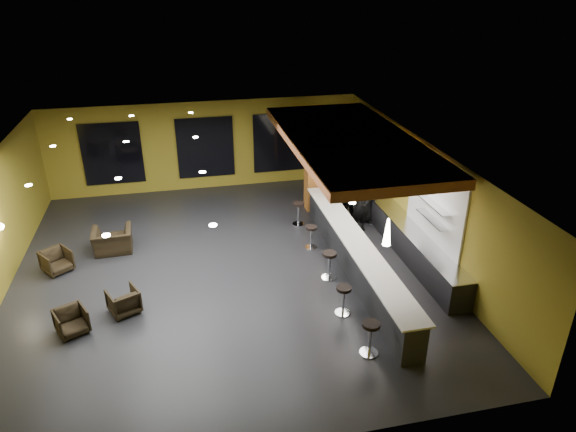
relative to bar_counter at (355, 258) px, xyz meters
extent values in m
cube|color=black|center=(-3.65, 1.00, -0.55)|extent=(12.00, 13.00, 0.10)
cube|color=black|center=(-3.65, 1.00, 3.05)|extent=(12.00, 13.00, 0.10)
cube|color=olive|center=(-3.65, 7.55, 1.25)|extent=(12.00, 0.10, 3.50)
cube|color=olive|center=(-3.65, -5.55, 1.25)|extent=(12.00, 0.10, 3.50)
cube|color=olive|center=(2.40, 1.00, 1.25)|extent=(0.10, 13.00, 3.50)
cube|color=#9C532D|center=(0.35, 2.00, 2.86)|extent=(3.60, 8.00, 0.28)
cube|color=black|center=(-7.15, 7.44, 1.20)|extent=(2.20, 0.06, 2.40)
cube|color=black|center=(-3.65, 7.44, 1.20)|extent=(2.20, 0.06, 2.40)
cube|color=black|center=(-0.65, 7.44, 1.20)|extent=(2.20, 0.06, 2.40)
cube|color=white|center=(2.31, 0.00, 1.50)|extent=(0.06, 3.20, 2.40)
cube|color=black|center=(0.00, 0.00, 0.00)|extent=(0.60, 8.00, 1.00)
cube|color=silver|center=(0.00, 0.00, 0.52)|extent=(0.78, 8.10, 0.05)
cube|color=black|center=(2.00, 0.50, -0.07)|extent=(0.70, 6.00, 0.86)
cube|color=silver|center=(2.00, 0.50, 0.39)|extent=(0.72, 6.00, 0.03)
cube|color=silver|center=(2.17, -0.20, 1.10)|extent=(0.30, 1.50, 0.03)
cube|color=silver|center=(2.17, -0.20, 1.55)|extent=(0.30, 1.50, 0.03)
cube|color=#9A5922|center=(0.00, 4.60, 1.25)|extent=(0.60, 0.60, 3.50)
sphere|color=#FFE5B2|center=(-9.53, 1.50, 1.30)|extent=(0.22, 0.22, 0.22)
cone|color=white|center=(0.00, -2.00, 1.85)|extent=(0.20, 0.20, 0.70)
cone|color=white|center=(0.00, 0.50, 1.85)|extent=(0.20, 0.20, 0.70)
cone|color=white|center=(0.00, 3.00, 1.85)|extent=(0.20, 0.20, 0.70)
imported|color=black|center=(1.06, 2.55, 0.37)|extent=(0.68, 0.48, 1.74)
imported|color=black|center=(0.93, 3.11, 0.42)|extent=(0.93, 0.74, 1.84)
imported|color=black|center=(1.51, 3.17, 0.30)|extent=(0.90, 0.71, 1.60)
imported|color=black|center=(-7.59, -1.12, -0.18)|extent=(0.93, 0.94, 0.65)
imported|color=black|center=(-6.41, -0.53, -0.17)|extent=(0.95, 0.96, 0.66)
imported|color=black|center=(-8.44, 1.95, -0.16)|extent=(1.03, 1.04, 0.68)
imported|color=black|center=(-6.94, 2.83, -0.12)|extent=(1.22, 1.08, 0.77)
cylinder|color=silver|center=(-0.83, -3.40, -0.48)|extent=(0.44, 0.44, 0.03)
cylinder|color=silver|center=(-0.83, -3.40, -0.10)|extent=(0.08, 0.08, 0.76)
cylinder|color=black|center=(-0.83, -3.40, 0.32)|extent=(0.41, 0.41, 0.09)
cylinder|color=silver|center=(-0.94, -1.81, -0.48)|extent=(0.40, 0.40, 0.03)
cylinder|color=silver|center=(-0.94, -1.81, -0.13)|extent=(0.07, 0.07, 0.71)
cylinder|color=black|center=(-0.94, -1.81, 0.26)|extent=(0.38, 0.38, 0.08)
cylinder|color=silver|center=(-0.81, -0.13, -0.48)|extent=(0.42, 0.42, 0.03)
cylinder|color=silver|center=(-0.81, -0.13, -0.11)|extent=(0.07, 0.07, 0.74)
cylinder|color=black|center=(-0.81, -0.13, 0.29)|extent=(0.40, 0.40, 0.08)
cylinder|color=silver|center=(-0.85, 1.72, -0.49)|extent=(0.38, 0.38, 0.03)
cylinder|color=silver|center=(-0.85, 1.72, -0.15)|extent=(0.07, 0.07, 0.66)
cylinder|color=black|center=(-0.85, 1.72, 0.21)|extent=(0.36, 0.36, 0.08)
cylinder|color=silver|center=(-0.86, 3.42, -0.48)|extent=(0.42, 0.42, 0.03)
cylinder|color=silver|center=(-0.86, 3.42, -0.12)|extent=(0.07, 0.07, 0.73)
cylinder|color=black|center=(-0.86, 3.42, 0.28)|extent=(0.39, 0.39, 0.08)
camera|label=1|loc=(-4.65, -12.07, 7.46)|focal=32.00mm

